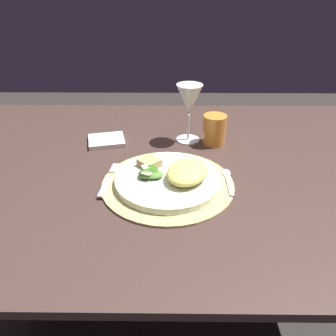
{
  "coord_description": "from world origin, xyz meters",
  "views": [
    {
      "loc": [
        -0.04,
        -0.81,
        1.22
      ],
      "look_at": [
        -0.05,
        -0.06,
        0.78
      ],
      "focal_mm": 35.15,
      "sensor_mm": 36.0,
      "label": 1
    }
  ],
  "objects": [
    {
      "name": "ground_plane",
      "position": [
        0.0,
        0.0,
        0.0
      ],
      "size": [
        6.0,
        6.0,
        0.0
      ],
      "primitive_type": "plane",
      "color": "#2C2925"
    },
    {
      "name": "dining_table",
      "position": [
        0.0,
        0.0,
        0.59
      ],
      "size": [
        1.48,
        0.95,
        0.76
      ],
      "color": "#3D2A25",
      "rests_on": "ground"
    },
    {
      "name": "placemat",
      "position": [
        -0.05,
        -0.11,
        0.76
      ],
      "size": [
        0.34,
        0.34,
        0.01
      ],
      "primitive_type": "cylinder",
      "color": "tan",
      "rests_on": "dining_table"
    },
    {
      "name": "dinner_plate",
      "position": [
        -0.05,
        -0.11,
        0.77
      ],
      "size": [
        0.27,
        0.27,
        0.02
      ],
      "primitive_type": "cylinder",
      "color": "silver",
      "rests_on": "placemat"
    },
    {
      "name": "pasta_serving",
      "position": [
        -0.0,
        -0.11,
        0.8
      ],
      "size": [
        0.14,
        0.16,
        0.04
      ],
      "primitive_type": "ellipsoid",
      "rotation": [
        0.0,
        0.0,
        1.13
      ],
      "color": "#E5D163",
      "rests_on": "dinner_plate"
    },
    {
      "name": "salad_greens",
      "position": [
        -0.1,
        -0.1,
        0.79
      ],
      "size": [
        0.07,
        0.07,
        0.02
      ],
      "color": "#4E7D2F",
      "rests_on": "dinner_plate"
    },
    {
      "name": "bread_piece",
      "position": [
        -0.1,
        -0.05,
        0.79
      ],
      "size": [
        0.07,
        0.07,
        0.02
      ],
      "primitive_type": "cube",
      "rotation": [
        0.0,
        0.0,
        5.47
      ],
      "color": "tan",
      "rests_on": "dinner_plate"
    },
    {
      "name": "fork",
      "position": [
        -0.2,
        -0.1,
        0.77
      ],
      "size": [
        0.03,
        0.16,
        0.0
      ],
      "color": "silver",
      "rests_on": "placemat"
    },
    {
      "name": "spoon",
      "position": [
        0.11,
        -0.09,
        0.77
      ],
      "size": [
        0.02,
        0.13,
        0.01
      ],
      "color": "silver",
      "rests_on": "placemat"
    },
    {
      "name": "napkin",
      "position": [
        -0.25,
        0.13,
        0.77
      ],
      "size": [
        0.13,
        0.12,
        0.01
      ],
      "primitive_type": "cube",
      "rotation": [
        0.0,
        0.0,
        0.23
      ],
      "color": "white",
      "rests_on": "dining_table"
    },
    {
      "name": "wine_glass",
      "position": [
        0.01,
        0.15,
        0.89
      ],
      "size": [
        0.08,
        0.08,
        0.18
      ],
      "color": "silver",
      "rests_on": "dining_table"
    },
    {
      "name": "amber_tumbler",
      "position": [
        0.09,
        0.13,
        0.8
      ],
      "size": [
        0.07,
        0.07,
        0.09
      ],
      "primitive_type": "cylinder",
      "color": "orange",
      "rests_on": "dining_table"
    }
  ]
}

